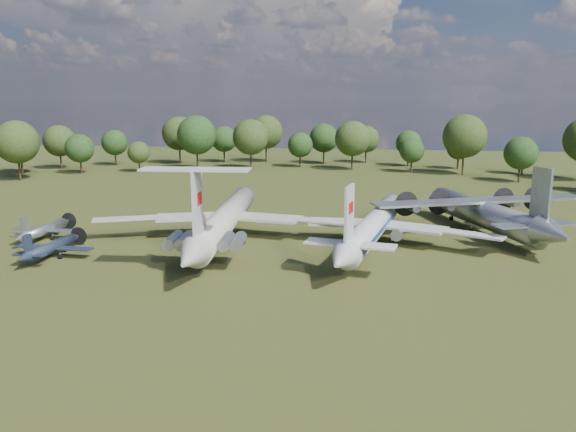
% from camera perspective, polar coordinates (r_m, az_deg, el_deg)
% --- Properties ---
extents(ground, '(300.00, 300.00, 0.00)m').
position_cam_1_polar(ground, '(79.11, -4.02, -2.77)').
color(ground, '#274015').
rests_on(ground, ground).
extents(il62_airliner, '(42.07, 52.70, 4.90)m').
position_cam_1_polar(il62_airliner, '(80.49, -6.36, -0.77)').
color(il62_airliner, beige).
rests_on(il62_airliner, ground).
extents(tu104_jet, '(41.72, 50.75, 4.53)m').
position_cam_1_polar(tu104_jet, '(78.19, 8.71, -1.35)').
color(tu104_jet, silver).
rests_on(tu104_jet, ground).
extents(an12_transport, '(45.36, 47.63, 4.99)m').
position_cam_1_polar(an12_transport, '(89.05, 19.20, -0.10)').
color(an12_transport, '#9B9DA3').
rests_on(an12_transport, ground).
extents(small_prop_west, '(11.08, 14.65, 2.07)m').
position_cam_1_polar(small_prop_west, '(77.73, -22.86, -3.18)').
color(small_prop_west, black).
rests_on(small_prop_west, ground).
extents(small_prop_northwest, '(10.89, 14.57, 2.09)m').
position_cam_1_polar(small_prop_northwest, '(88.30, -23.45, -1.50)').
color(small_prop_northwest, '#989BA0').
rests_on(small_prop_northwest, ground).
extents(person_on_il62, '(0.68, 0.49, 1.75)m').
position_cam_1_polar(person_on_il62, '(66.65, -8.52, -0.57)').
color(person_on_il62, '#9A824E').
rests_on(person_on_il62, il62_airliner).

